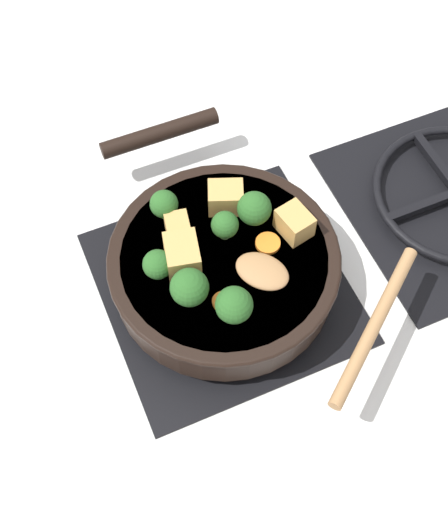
# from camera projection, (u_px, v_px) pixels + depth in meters

# --- Properties ---
(ground_plane) EXTENTS (2.40, 2.40, 0.00)m
(ground_plane) POSITION_uv_depth(u_px,v_px,m) (224.00, 288.00, 0.95)
(ground_plane) COLOR silver
(front_burner_grate) EXTENTS (0.31, 0.31, 0.03)m
(front_burner_grate) POSITION_uv_depth(u_px,v_px,m) (224.00, 284.00, 0.94)
(front_burner_grate) COLOR black
(front_burner_grate) RESTS_ON ground_plane
(skillet_pan) EXTENTS (0.38, 0.29, 0.06)m
(skillet_pan) POSITION_uv_depth(u_px,v_px,m) (223.00, 264.00, 0.90)
(skillet_pan) COLOR black
(skillet_pan) RESTS_ON front_burner_grate
(wooden_spoon) EXTENTS (0.23, 0.22, 0.02)m
(wooden_spoon) POSITION_uv_depth(u_px,v_px,m) (324.00, 300.00, 0.84)
(wooden_spoon) COLOR #A87A4C
(wooden_spoon) RESTS_ON skillet_pan
(tofu_cube_center_large) EXTENTS (0.06, 0.05, 0.04)m
(tofu_cube_center_large) POSITION_uv_depth(u_px,v_px,m) (182.00, 255.00, 0.85)
(tofu_cube_center_large) COLOR tan
(tofu_cube_center_large) RESTS_ON skillet_pan
(tofu_cube_near_handle) EXTENTS (0.04, 0.04, 0.03)m
(tofu_cube_near_handle) POSITION_uv_depth(u_px,v_px,m) (178.00, 229.00, 0.88)
(tofu_cube_near_handle) COLOR tan
(tofu_cube_near_handle) RESTS_ON skillet_pan
(tofu_cube_east_chunk) EXTENTS (0.05, 0.05, 0.04)m
(tofu_cube_east_chunk) POSITION_uv_depth(u_px,v_px,m) (226.00, 198.00, 0.90)
(tofu_cube_east_chunk) COLOR tan
(tofu_cube_east_chunk) RESTS_ON skillet_pan
(tofu_cube_west_chunk) EXTENTS (0.05, 0.04, 0.03)m
(tofu_cube_west_chunk) POSITION_uv_depth(u_px,v_px,m) (296.00, 225.00, 0.88)
(tofu_cube_west_chunk) COLOR tan
(tofu_cube_west_chunk) RESTS_ON skillet_pan
(broccoli_floret_near_spoon) EXTENTS (0.04, 0.04, 0.05)m
(broccoli_floret_near_spoon) POSITION_uv_depth(u_px,v_px,m) (254.00, 209.00, 0.88)
(broccoli_floret_near_spoon) COLOR #709956
(broccoli_floret_near_spoon) RESTS_ON skillet_pan
(broccoli_floret_center_top) EXTENTS (0.04, 0.04, 0.05)m
(broccoli_floret_center_top) POSITION_uv_depth(u_px,v_px,m) (234.00, 305.00, 0.81)
(broccoli_floret_center_top) COLOR #709956
(broccoli_floret_center_top) RESTS_ON skillet_pan
(broccoli_floret_east_rim) EXTENTS (0.03, 0.03, 0.04)m
(broccoli_floret_east_rim) POSITION_uv_depth(u_px,v_px,m) (225.00, 225.00, 0.87)
(broccoli_floret_east_rim) COLOR #709956
(broccoli_floret_east_rim) RESTS_ON skillet_pan
(broccoli_floret_west_rim) EXTENTS (0.04, 0.04, 0.04)m
(broccoli_floret_west_rim) POSITION_uv_depth(u_px,v_px,m) (158.00, 265.00, 0.84)
(broccoli_floret_west_rim) COLOR #709956
(broccoli_floret_west_rim) RESTS_ON skillet_pan
(broccoli_floret_north_edge) EXTENTS (0.05, 0.05, 0.05)m
(broccoli_floret_north_edge) POSITION_uv_depth(u_px,v_px,m) (189.00, 288.00, 0.82)
(broccoli_floret_north_edge) COLOR #709956
(broccoli_floret_north_edge) RESTS_ON skillet_pan
(broccoli_floret_south_cluster) EXTENTS (0.04, 0.04, 0.04)m
(broccoli_floret_south_cluster) POSITION_uv_depth(u_px,v_px,m) (164.00, 204.00, 0.89)
(broccoli_floret_south_cluster) COLOR #709956
(broccoli_floret_south_cluster) RESTS_ON skillet_pan
(carrot_slice_orange_thin) EXTENTS (0.03, 0.03, 0.01)m
(carrot_slice_orange_thin) POSITION_uv_depth(u_px,v_px,m) (268.00, 243.00, 0.88)
(carrot_slice_orange_thin) COLOR orange
(carrot_slice_orange_thin) RESTS_ON skillet_pan
(carrot_slice_near_center) EXTENTS (0.03, 0.03, 0.01)m
(carrot_slice_near_center) POSITION_uv_depth(u_px,v_px,m) (223.00, 302.00, 0.84)
(carrot_slice_near_center) COLOR orange
(carrot_slice_near_center) RESTS_ON skillet_pan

